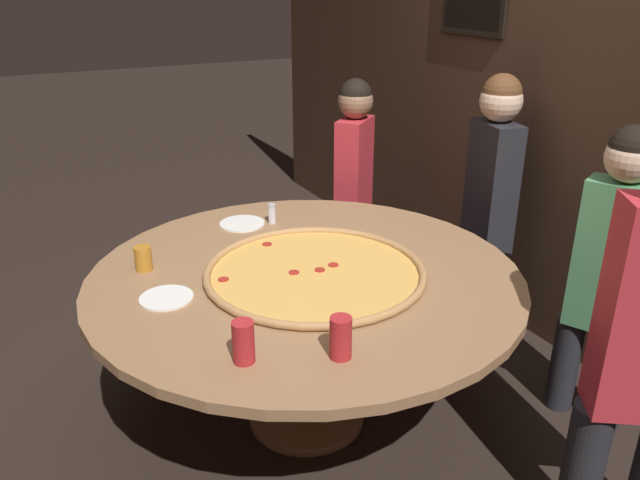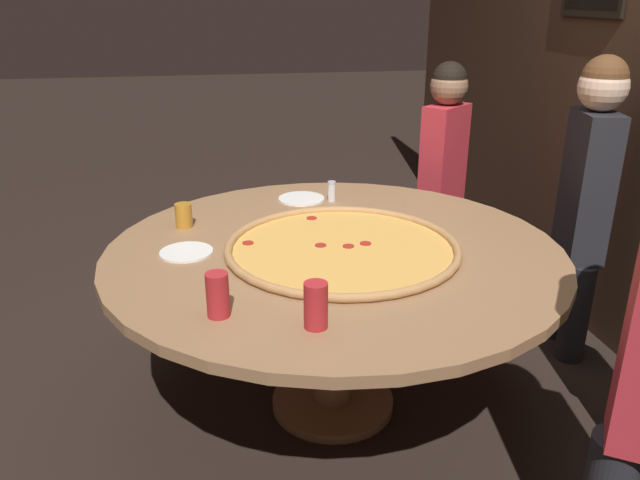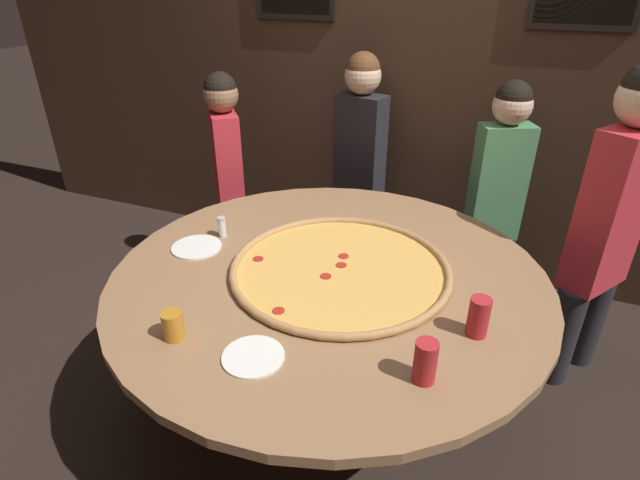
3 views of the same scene
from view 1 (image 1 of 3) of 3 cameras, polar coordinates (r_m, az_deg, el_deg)
The scene contains 13 objects.
ground_plane at distance 2.96m, azimuth -1.22°, elevation -15.88°, with size 24.00×24.00×0.00m, color black.
back_wall at distance 3.29m, azimuth 22.92°, elevation 11.56°, with size 6.40×0.08×2.60m.
dining_table at distance 2.62m, azimuth -1.34°, elevation -5.13°, with size 1.78×1.78×0.74m.
giant_pizza at distance 2.54m, azimuth -0.47°, elevation -2.90°, with size 0.91×0.91×0.03m.
drink_cup_by_shaker at distance 2.66m, azimuth -15.86°, elevation -1.62°, with size 0.07×0.07×0.10m, color #BC7A23.
drink_cup_far_right at distance 1.98m, azimuth -7.02°, elevation -9.24°, with size 0.07×0.07×0.14m, color #B22328.
drink_cup_far_left at distance 1.99m, azimuth 1.90°, elevation -8.91°, with size 0.07×0.07×0.14m, color #B22328.
white_plate_left_side at distance 3.07m, azimuth -7.13°, elevation 1.51°, with size 0.22×0.22×0.01m, color white.
white_plate_right_side at distance 2.43m, azimuth -13.87°, elevation -5.15°, with size 0.20×0.20×0.01m, color white.
condiment_shaker at distance 3.06m, azimuth -4.42°, elevation 2.44°, with size 0.04×0.04×0.10m.
diner_side_left at distance 3.72m, azimuth 3.11°, elevation 5.73°, with size 0.31×0.33×1.33m.
diner_side_right at distance 2.85m, azimuth 25.00°, elevation -1.97°, with size 0.35×0.26×1.34m.
diner_far_left at distance 3.42m, azimuth 15.34°, elevation 4.23°, with size 0.37×0.22×1.42m.
Camera 1 is at (2.07, -1.02, 1.87)m, focal length 35.00 mm.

